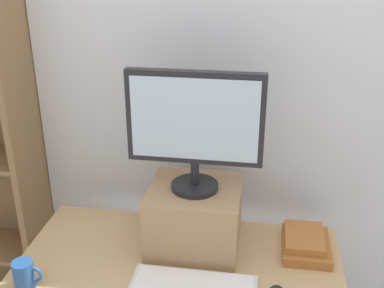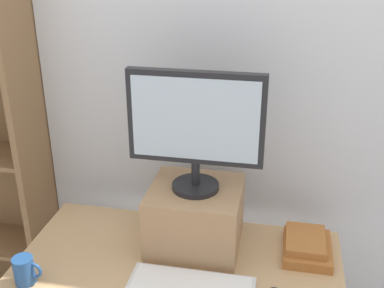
# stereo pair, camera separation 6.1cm
# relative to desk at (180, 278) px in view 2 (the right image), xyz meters

# --- Properties ---
(back_wall) EXTENTS (7.00, 0.08, 2.60)m
(back_wall) POSITION_rel_desk_xyz_m (0.00, 0.46, 0.67)
(back_wall) COLOR silver
(back_wall) RESTS_ON ground_plane
(desk) EXTENTS (1.24, 0.62, 0.72)m
(desk) POSITION_rel_desk_xyz_m (0.00, 0.00, 0.00)
(desk) COLOR tan
(desk) RESTS_ON ground_plane
(riser_box) EXTENTS (0.35, 0.33, 0.26)m
(riser_box) POSITION_rel_desk_xyz_m (0.04, 0.11, 0.22)
(riser_box) COLOR #A87F56
(riser_box) RESTS_ON desk
(computer_monitor) EXTENTS (0.50, 0.18, 0.46)m
(computer_monitor) POSITION_rel_desk_xyz_m (0.04, 0.11, 0.61)
(computer_monitor) COLOR black
(computer_monitor) RESTS_ON riser_box
(keyboard) EXTENTS (0.45, 0.15, 0.02)m
(keyboard) POSITION_rel_desk_xyz_m (0.08, -0.15, 0.10)
(keyboard) COLOR silver
(keyboard) RESTS_ON desk
(book_stack) EXTENTS (0.18, 0.25, 0.07)m
(book_stack) POSITION_rel_desk_xyz_m (0.48, 0.14, 0.12)
(book_stack) COLOR #AD662D
(book_stack) RESTS_ON desk
(coffee_mug) EXTENTS (0.11, 0.07, 0.10)m
(coffee_mug) POSITION_rel_desk_xyz_m (-0.51, -0.24, 0.14)
(coffee_mug) COLOR #234C84
(coffee_mug) RESTS_ON desk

